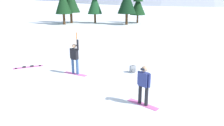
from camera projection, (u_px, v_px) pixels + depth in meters
ground_plane at (76, 92)px, 10.77m from camera, size 800.00×800.00×0.00m
snowboarder_foreground at (144, 85)px, 9.29m from camera, size 1.47×0.67×1.73m
snowboarder_midground at (75, 58)px, 12.94m from camera, size 1.52×0.33×2.09m
loose_snowboard_far_spare at (28, 67)px, 14.47m from camera, size 1.46×1.58×0.09m
backpack_grey at (133, 69)px, 13.44m from camera, size 0.37×0.38×0.47m
trail_marker_pole at (77, 44)px, 17.07m from camera, size 0.06×0.06×1.79m
pine_tree_twin at (95, 0)px, 36.14m from camera, size 2.40×2.40×6.87m
pine_tree_leaning at (138, 2)px, 36.44m from camera, size 2.56×2.56×6.11m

